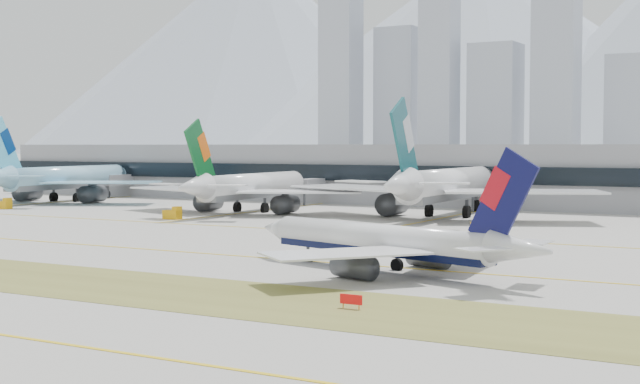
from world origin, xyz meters
The scene contains 11 objects.
ground centered at (0.00, 0.00, 0.00)m, with size 3000.00×3000.00×0.00m, color gray.
taxiing_airliner centered at (34.29, -9.40, 3.56)m, with size 42.95×36.55×14.77m.
widebody_korean centered at (-95.26, 67.48, 5.86)m, with size 61.44×60.51×22.05m.
widebody_eva centered at (-31.93, 60.40, 5.41)m, with size 56.90×55.85×20.34m.
widebody_cathay centered at (11.15, 68.43, 6.32)m, with size 66.70×65.20×23.79m.
terminal centered at (0.00, 114.84, 7.50)m, with size 280.00×43.10×15.00m.
hold_sign_right centered at (41.02, -32.00, 0.88)m, with size 2.20×0.15×1.35m.
gse_b centered at (-34.92, 37.66, 1.05)m, with size 3.55×2.00×2.60m.
gse_a centered at (-87.50, 41.50, 1.05)m, with size 3.55×2.00×2.60m.
gse_c centered at (28.35, 41.33, 1.05)m, with size 3.55×2.00×2.60m.
city_skyline centered at (-106.76, 453.42, 49.80)m, with size 342.00×49.80×140.00m.
Camera 1 is at (77.40, -102.73, 14.75)m, focal length 50.00 mm.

